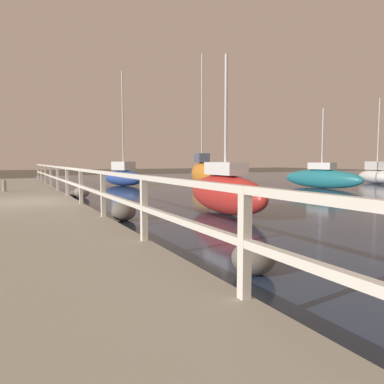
{
  "coord_description": "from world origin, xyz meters",
  "views": [
    {
      "loc": [
        -0.34,
        -13.25,
        1.63
      ],
      "look_at": [
        4.61,
        -3.25,
        0.7
      ],
      "focal_mm": 35.0,
      "sensor_mm": 36.0,
      "label": 1
    }
  ],
  "objects": [
    {
      "name": "sailboat_red",
      "position": [
        5.63,
        -3.49,
        0.68
      ],
      "size": [
        0.97,
        4.12,
        4.79
      ],
      "rotation": [
        0.0,
        0.0,
        -0.01
      ],
      "color": "red",
      "rests_on": "water_surface"
    },
    {
      "name": "sailboat_orange",
      "position": [
        10.99,
        8.2,
        0.9
      ],
      "size": [
        1.71,
        3.78,
        8.37
      ],
      "rotation": [
        0.0,
        0.0,
        -0.2
      ],
      "color": "orange",
      "rests_on": "water_surface"
    },
    {
      "name": "sailboat_teal",
      "position": [
        16.45,
        3.27,
        0.63
      ],
      "size": [
        1.6,
        5.53,
        4.7
      ],
      "rotation": [
        0.0,
        0.0,
        0.13
      ],
      "color": "#1E707A",
      "rests_on": "water_surface"
    },
    {
      "name": "mooring_bollard",
      "position": [
        -0.47,
        5.02,
        0.56
      ],
      "size": [
        0.18,
        0.18,
        0.51
      ],
      "color": "gray",
      "rests_on": "dock_walkway"
    },
    {
      "name": "railing",
      "position": [
        1.68,
        -0.0,
        1.05
      ],
      "size": [
        0.1,
        32.5,
        1.1
      ],
      "color": "silver",
      "rests_on": "dock_walkway"
    },
    {
      "name": "sailboat_white",
      "position": [
        23.43,
        4.88,
        0.63
      ],
      "size": [
        3.07,
        4.74,
        6.04
      ],
      "rotation": [
        0.0,
        0.0,
        -0.42
      ],
      "color": "white",
      "rests_on": "water_surface"
    },
    {
      "name": "boulder_mid_strip",
      "position": [
        2.47,
        -3.38,
        0.25
      ],
      "size": [
        0.67,
        0.6,
        0.5
      ],
      "color": "#666056",
      "rests_on": "ground"
    },
    {
      "name": "ground_plane",
      "position": [
        0.0,
        0.0,
        0.0
      ],
      "size": [
        120.0,
        120.0,
        0.0
      ],
      "primitive_type": "plane",
      "color": "#4C473D"
    },
    {
      "name": "boulder_water_edge",
      "position": [
        2.79,
        -8.93,
        0.25
      ],
      "size": [
        0.66,
        0.59,
        0.49
      ],
      "color": "#666056",
      "rests_on": "ground"
    },
    {
      "name": "boulder_upstream",
      "position": [
        2.37,
        4.11,
        0.17
      ],
      "size": [
        0.44,
        0.4,
        0.33
      ],
      "color": "#666056",
      "rests_on": "ground"
    },
    {
      "name": "sailboat_blue",
      "position": [
        6.46,
        10.57,
        0.65
      ],
      "size": [
        2.64,
        3.91,
        7.34
      ],
      "rotation": [
        0.0,
        0.0,
        0.4
      ],
      "color": "#2D4C9E",
      "rests_on": "water_surface"
    },
    {
      "name": "dock_walkway",
      "position": [
        0.0,
        0.0,
        0.15
      ],
      "size": [
        3.56,
        36.0,
        0.3
      ],
      "color": "gray",
      "rests_on": "ground"
    },
    {
      "name": "boulder_near_dock",
      "position": [
        2.59,
        3.64,
        0.25
      ],
      "size": [
        0.67,
        0.6,
        0.5
      ],
      "color": "gray",
      "rests_on": "ground"
    }
  ]
}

